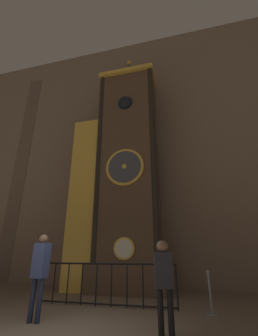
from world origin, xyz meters
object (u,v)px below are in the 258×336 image
at_px(visitor_near, 40,267).
at_px(stanchion_post, 211,300).
at_px(visitor_far, 164,276).
at_px(clock_tower, 120,171).

xyz_separation_m(visitor_near, stanchion_post, (3.72, 1.62, -0.76)).
bearing_deg(stanchion_post, visitor_far, -115.97).
bearing_deg(visitor_far, visitor_near, 162.76).
relative_size(clock_tower, visitor_near, 6.24).
bearing_deg(visitor_far, stanchion_post, 51.46).
bearing_deg(clock_tower, stanchion_post, -38.95).
bearing_deg(visitor_near, stanchion_post, 34.12).
relative_size(visitor_far, stanchion_post, 1.66).
distance_m(visitor_near, stanchion_post, 4.13).
bearing_deg(visitor_near, visitor_far, 5.86).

